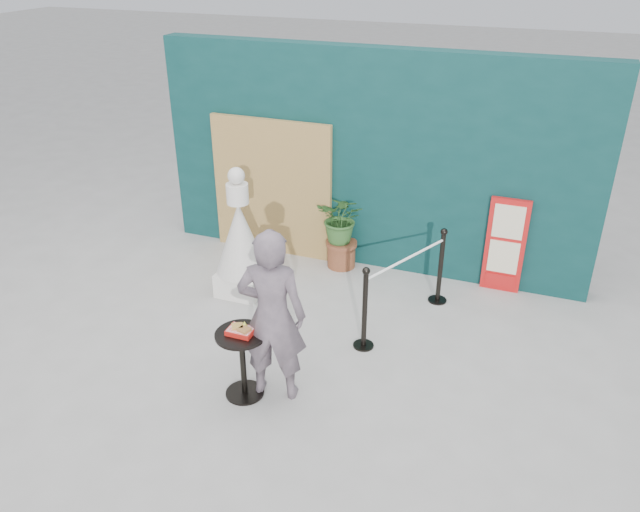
{
  "coord_description": "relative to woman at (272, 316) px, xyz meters",
  "views": [
    {
      "loc": [
        2.22,
        -4.65,
        4.24
      ],
      "look_at": [
        0.0,
        1.2,
        1.0
      ],
      "focal_mm": 35.0,
      "sensor_mm": 36.0,
      "label": 1
    }
  ],
  "objects": [
    {
      "name": "statue",
      "position": [
        -1.24,
        1.72,
        -0.22
      ],
      "size": [
        0.68,
        0.68,
        1.73
      ],
      "color": "silver",
      "rests_on": "ground"
    },
    {
      "name": "stanchion_barrier",
      "position": [
        0.92,
        1.75,
        -0.44
      ],
      "size": [
        0.84,
        1.54,
        1.03
      ],
      "color": "black",
      "rests_on": "ground"
    },
    {
      "name": "food_basket",
      "position": [
        -0.28,
        -0.14,
        -0.14
      ],
      "size": [
        0.26,
        0.19,
        0.11
      ],
      "color": "red",
      "rests_on": "cafe_table"
    },
    {
      "name": "ground",
      "position": [
        0.03,
        0.03,
        -0.93
      ],
      "size": [
        60.0,
        60.0,
        0.0
      ],
      "primitive_type": "plane",
      "color": "#ADAAA5",
      "rests_on": "ground"
    },
    {
      "name": "bamboo_fence",
      "position": [
        -1.37,
        2.97,
        0.07
      ],
      "size": [
        1.8,
        0.08,
        2.0
      ],
      "primitive_type": "cube",
      "color": "tan",
      "rests_on": "ground"
    },
    {
      "name": "woman",
      "position": [
        0.0,
        0.0,
        0.0
      ],
      "size": [
        0.75,
        0.57,
        1.86
      ],
      "primitive_type": "imported",
      "rotation": [
        0.0,
        0.0,
        3.34
      ],
      "color": "slate",
      "rests_on": "ground"
    },
    {
      "name": "back_wall",
      "position": [
        0.03,
        3.18,
        0.57
      ],
      "size": [
        6.0,
        0.3,
        3.0
      ],
      "primitive_type": "cube",
      "color": "#0A2F2F",
      "rests_on": "ground"
    },
    {
      "name": "menu_board",
      "position": [
        1.93,
        2.99,
        -0.28
      ],
      "size": [
        0.5,
        0.07,
        1.3
      ],
      "color": "red",
      "rests_on": "ground"
    },
    {
      "name": "planter",
      "position": [
        -0.26,
        2.86,
        -0.29
      ],
      "size": [
        0.65,
        0.57,
        1.11
      ],
      "color": "brown",
      "rests_on": "ground"
    },
    {
      "name": "cafe_table",
      "position": [
        -0.28,
        -0.14,
        -0.43
      ],
      "size": [
        0.52,
        0.52,
        0.75
      ],
      "color": "black",
      "rests_on": "ground"
    }
  ]
}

